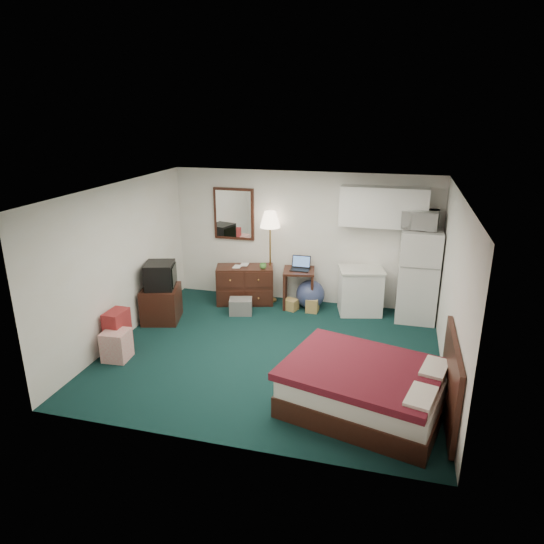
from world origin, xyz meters
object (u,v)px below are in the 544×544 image
(kitchen_counter, at_px, (360,292))
(tv_stand, at_px, (161,304))
(dresser, at_px, (245,285))
(suitcase, at_px, (118,331))
(fridge, at_px, (418,275))
(desk, at_px, (299,288))
(floor_lamp, at_px, (270,257))
(bed, at_px, (365,388))

(kitchen_counter, height_order, tv_stand, kitchen_counter)
(dresser, relative_size, suitcase, 1.61)
(fridge, bearing_deg, desk, 178.37)
(tv_stand, bearing_deg, floor_lamp, 26.00)
(dresser, height_order, tv_stand, dresser)
(floor_lamp, bearing_deg, desk, -11.54)
(floor_lamp, bearing_deg, dresser, -154.56)
(fridge, xyz_separation_m, tv_stand, (-4.33, -1.20, -0.51))
(floor_lamp, distance_m, bed, 3.85)
(fridge, distance_m, suitcase, 5.09)
(bed, bearing_deg, floor_lamp, 137.30)
(floor_lamp, relative_size, fridge, 1.09)
(suitcase, bearing_deg, fridge, 29.74)
(desk, xyz_separation_m, bed, (1.48, -3.08, -0.07))
(desk, xyz_separation_m, suitcase, (-2.31, -2.49, -0.03))
(desk, height_order, fridge, fridge)
(desk, relative_size, suitcase, 1.09)
(dresser, distance_m, desk, 1.04)
(desk, relative_size, bed, 0.39)
(bed, height_order, tv_stand, tv_stand)
(tv_stand, height_order, suitcase, suitcase)
(kitchen_counter, height_order, fridge, fridge)
(floor_lamp, xyz_separation_m, suitcase, (-1.73, -2.61, -0.55))
(dresser, relative_size, kitchen_counter, 1.32)
(desk, distance_m, suitcase, 3.40)
(suitcase, bearing_deg, floor_lamp, 57.46)
(kitchen_counter, height_order, bed, kitchen_counter)
(kitchen_counter, bearing_deg, fridge, -15.62)
(tv_stand, bearing_deg, bed, -40.60)
(dresser, distance_m, kitchen_counter, 2.18)
(desk, distance_m, bed, 3.42)
(dresser, relative_size, bed, 0.58)
(floor_lamp, bearing_deg, tv_stand, -139.77)
(floor_lamp, xyz_separation_m, desk, (0.59, -0.12, -0.52))
(desk, bearing_deg, floor_lamp, 158.68)
(dresser, bearing_deg, tv_stand, -151.18)
(desk, bearing_deg, dresser, 175.28)
(desk, height_order, tv_stand, desk)
(kitchen_counter, bearing_deg, bed, -97.80)
(desk, xyz_separation_m, kitchen_counter, (1.15, -0.02, 0.05))
(fridge, xyz_separation_m, suitcase, (-4.44, -2.44, -0.48))
(kitchen_counter, relative_size, fridge, 0.50)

